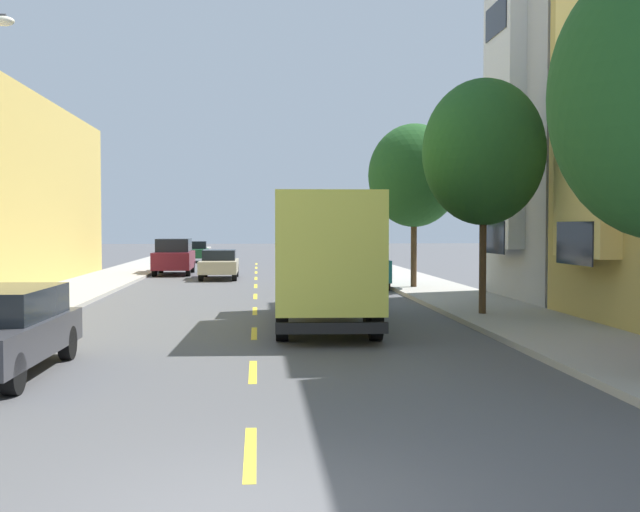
{
  "coord_description": "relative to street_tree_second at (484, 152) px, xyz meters",
  "views": [
    {
      "loc": [
        0.09,
        -6.88,
        2.59
      ],
      "look_at": [
        2.99,
        29.34,
        1.21
      ],
      "focal_mm": 43.85,
      "sensor_mm": 36.0,
      "label": 1
    }
  ],
  "objects": [
    {
      "name": "ground_plane",
      "position": [
        -6.4,
        15.4,
        -4.66
      ],
      "size": [
        160.0,
        160.0,
        0.0
      ],
      "primitive_type": "plane",
      "color": "#4C4C4F"
    },
    {
      "name": "sidewalk_left",
      "position": [
        -13.5,
        13.4,
        -4.59
      ],
      "size": [
        3.2,
        120.0,
        0.14
      ],
      "primitive_type": "cube",
      "color": "#A39E93",
      "rests_on": "ground_plane"
    },
    {
      "name": "sidewalk_right",
      "position": [
        0.7,
        13.4,
        -4.59
      ],
      "size": [
        3.2,
        120.0,
        0.14
      ],
      "primitive_type": "cube",
      "color": "#A39E93",
      "rests_on": "ground_plane"
    },
    {
      "name": "lane_centerline_dashes",
      "position": [
        -6.4,
        9.9,
        -4.66
      ],
      "size": [
        0.14,
        47.2,
        0.01
      ],
      "color": "yellow",
      "rests_on": "ground_plane"
    },
    {
      "name": "street_tree_second",
      "position": [
        0.0,
        0.0,
        0.0
      ],
      "size": [
        3.42,
        3.42,
        6.58
      ],
      "color": "#47331E",
      "rests_on": "sidewalk_right"
    },
    {
      "name": "street_tree_third",
      "position": [
        -0.0,
        9.72,
        -0.02
      ],
      "size": [
        3.71,
        3.71,
        6.59
      ],
      "color": "#47331E",
      "rests_on": "sidewalk_right"
    },
    {
      "name": "delivery_box_truck",
      "position": [
        -4.61,
        -1.37,
        -2.75
      ],
      "size": [
        2.67,
        8.05,
        3.37
      ],
      "color": "#D8D84C",
      "rests_on": "ground_plane"
    },
    {
      "name": "parked_suv_teal",
      "position": [
        -1.94,
        11.38,
        -3.68
      ],
      "size": [
        2.06,
        4.84,
        1.93
      ],
      "color": "#195B60",
      "rests_on": "ground_plane"
    },
    {
      "name": "parked_hatchback_orange",
      "position": [
        -1.93,
        29.42,
        -3.91
      ],
      "size": [
        1.85,
        4.05,
        1.5
      ],
      "color": "orange",
      "rests_on": "ground_plane"
    },
    {
      "name": "parked_hatchback_sky",
      "position": [
        -2.02,
        17.6,
        -3.91
      ],
      "size": [
        1.84,
        4.04,
        1.5
      ],
      "color": "#7A9EC6",
      "rests_on": "ground_plane"
    },
    {
      "name": "parked_suv_burgundy",
      "position": [
        -10.79,
        20.93,
        -3.68
      ],
      "size": [
        2.02,
        4.83,
        1.93
      ],
      "color": "maroon",
      "rests_on": "ground_plane"
    },
    {
      "name": "parked_hatchback_forest",
      "position": [
        -10.81,
        35.84,
        -3.91
      ],
      "size": [
        1.84,
        4.04,
        1.5
      ],
      "color": "#194C28",
      "rests_on": "ground_plane"
    },
    {
      "name": "moving_champagne_sedan",
      "position": [
        -8.2,
        17.24,
        -3.91
      ],
      "size": [
        1.8,
        4.5,
        1.43
      ],
      "color": "tan",
      "rests_on": "ground_plane"
    }
  ]
}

